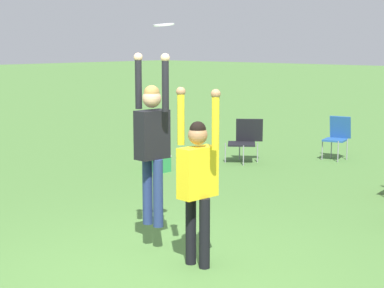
# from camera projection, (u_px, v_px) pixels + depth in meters

# --- Properties ---
(ground_plane) EXTENTS (120.00, 120.00, 0.00)m
(ground_plane) POSITION_uv_depth(u_px,v_px,m) (161.00, 268.00, 7.10)
(ground_plane) COLOR #4C7A38
(person_jumping) EXTENTS (0.55, 0.41, 2.04)m
(person_jumping) POSITION_uv_depth(u_px,v_px,m) (152.00, 136.00, 7.51)
(person_jumping) COLOR navy
(person_jumping) RESTS_ON ground_plane
(person_defending) EXTENTS (0.61, 0.47, 1.99)m
(person_defending) POSITION_uv_depth(u_px,v_px,m) (198.00, 174.00, 7.00)
(person_defending) COLOR black
(person_defending) RESTS_ON ground_plane
(frisbee) EXTENTS (0.24, 0.24, 0.04)m
(frisbee) POSITION_uv_depth(u_px,v_px,m) (164.00, 25.00, 7.18)
(frisbee) COLOR white
(camping_chair_1) EXTENTS (0.79, 0.87, 0.90)m
(camping_chair_1) POSITION_uv_depth(u_px,v_px,m) (245.00, 138.00, 13.35)
(camping_chair_1) COLOR gray
(camping_chair_1) RESTS_ON ground_plane
(camping_chair_3) EXTENTS (0.54, 0.58, 0.92)m
(camping_chair_3) POSITION_uv_depth(u_px,v_px,m) (338.00, 134.00, 13.62)
(camping_chair_3) COLOR gray
(camping_chair_3) RESTS_ON ground_plane
(cooler_box) EXTENTS (0.49, 0.30, 0.32)m
(cooler_box) POSITION_uv_depth(u_px,v_px,m) (157.00, 163.00, 12.42)
(cooler_box) COLOR #2D8C4C
(cooler_box) RESTS_ON ground_plane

